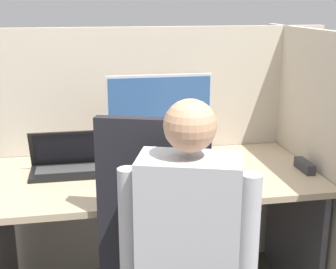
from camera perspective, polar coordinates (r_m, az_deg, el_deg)
The scene contains 10 objects.
cubicle_panel_back at distance 2.68m, azimuth -2.90°, elevation -2.25°, with size 2.07×0.04×1.41m.
cubicle_panel_right at distance 2.49m, azimuth 17.60°, elevation -4.47°, with size 0.04×1.41×1.41m.
desk at distance 2.36m, azimuth -1.51°, elevation -8.68°, with size 1.57×0.76×0.73m.
paper_box at distance 2.48m, azimuth -0.98°, elevation -2.18°, with size 0.36×0.21×0.08m.
monitor at distance 2.42m, azimuth -1.02°, elevation 2.97°, with size 0.55×0.20×0.37m.
laptop at distance 2.34m, azimuth -12.29°, elevation -3.58°, with size 0.35×0.21×0.21m.
mouse at distance 2.22m, azimuth -5.05°, elevation -5.05°, with size 0.08×0.04×0.03m.
stapler at distance 2.42m, azimuth 16.31°, elevation -3.69°, with size 0.04×0.15×0.05m.
carrot_toy at distance 2.17m, azimuth 4.39°, elevation -5.57°, with size 0.04×0.12×0.04m.
person at distance 1.61m, azimuth 3.53°, elevation -14.80°, with size 0.46×0.49×1.25m.
Camera 1 is at (-0.33, -1.74, 1.54)m, focal length 50.00 mm.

